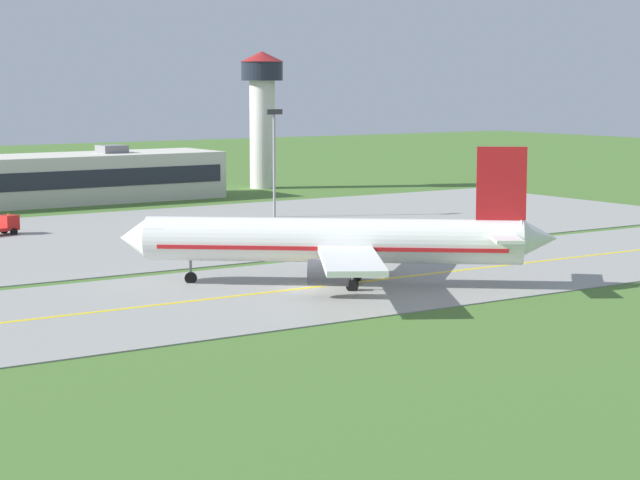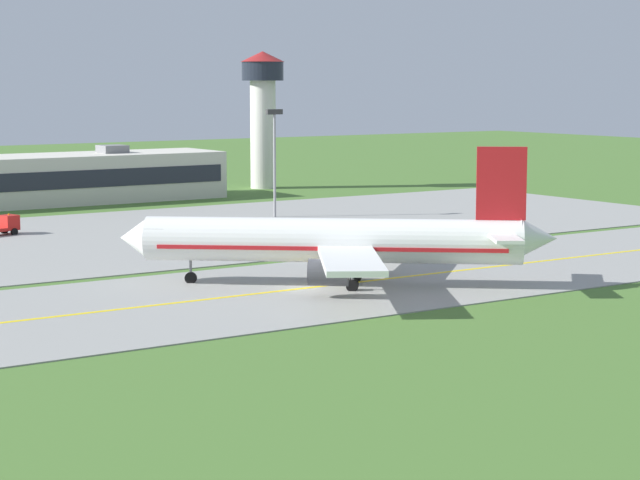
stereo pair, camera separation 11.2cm
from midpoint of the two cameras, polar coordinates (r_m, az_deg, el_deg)
name	(u,v)px [view 1 (the left image)]	position (r m, az deg, el deg)	size (l,w,h in m)	color
ground_plane	(304,289)	(106.25, -0.78, -2.38)	(500.00, 500.00, 0.00)	#47702D
taxiway_strip	(304,289)	(106.24, -0.78, -2.35)	(240.00, 28.00, 0.10)	gray
apron_pad	(186,232)	(147.18, -6.44, 0.38)	(140.00, 52.00, 0.10)	gray
taxiway_centreline	(304,288)	(106.23, -0.78, -2.32)	(220.00, 0.60, 0.01)	yellow
airplane_lead	(338,241)	(107.23, 0.82, -0.05)	(33.16, 29.40, 12.70)	white
service_truck_fuel	(0,226)	(147.91, -15.08, 0.65)	(6.72, 3.77, 2.59)	red
terminal_building	(45,179)	(185.04, -13.03, 2.84)	(55.21, 13.61, 8.56)	beige
control_tower	(262,105)	(206.76, -2.80, 6.46)	(7.60, 7.60, 23.55)	silver
apron_light_mast	(274,149)	(161.43, -2.23, 4.37)	(2.40, 0.50, 14.70)	gray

